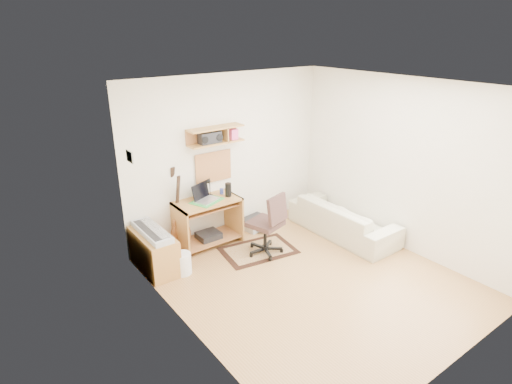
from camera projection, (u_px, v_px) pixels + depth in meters
floor at (310, 280)px, 5.79m from camera, size 3.60×4.00×0.01m
ceiling at (321, 86)px, 4.84m from camera, size 3.60×4.00×0.01m
back_wall at (228, 155)px, 6.81m from camera, size 3.60×0.01×2.60m
left_wall at (187, 230)px, 4.31m from camera, size 0.01×4.00×2.60m
right_wall at (403, 165)px, 6.32m from camera, size 0.01×4.00×2.60m
wall_shelf at (216, 135)px, 6.40m from camera, size 0.90×0.25×0.26m
cork_board at (213, 167)px, 6.67m from camera, size 0.64×0.03×0.49m
wall_photo at (130, 157)px, 5.29m from camera, size 0.02×0.20×0.15m
desk at (208, 222)px, 6.62m from camera, size 1.00×0.55×0.75m
laptop at (207, 193)px, 6.41m from camera, size 0.45×0.45×0.27m
speaker at (228, 190)px, 6.60m from camera, size 0.10×0.10×0.22m
desk_lamp at (210, 187)px, 6.61m from camera, size 0.10×0.10×0.30m
pencil_cup at (222, 191)px, 6.72m from camera, size 0.06×0.06×0.09m
boombox at (210, 138)px, 6.34m from camera, size 0.34×0.16×0.18m
rug at (258, 250)px, 6.54m from camera, size 1.20×0.90×0.01m
task_chair at (265, 223)px, 6.30m from camera, size 0.63×0.63×1.00m
cabinet at (154, 251)px, 5.97m from camera, size 0.40×0.90×0.55m
music_keyboard at (152, 232)px, 5.86m from camera, size 0.27×0.87×0.08m
guitar at (179, 210)px, 6.39m from camera, size 0.39×0.30×1.31m
waste_basket at (182, 264)px, 5.90m from camera, size 0.28×0.28×0.31m
printer at (255, 223)px, 7.27m from camera, size 0.50×0.42×0.17m
sofa at (343, 214)px, 6.94m from camera, size 0.55×1.90×0.74m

